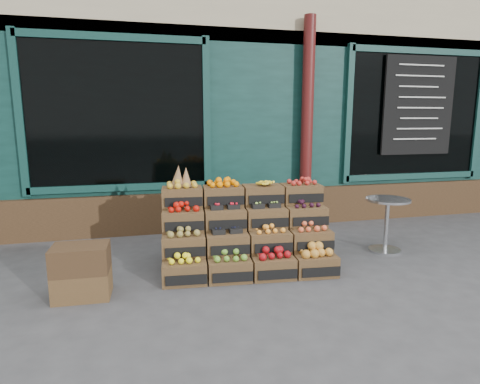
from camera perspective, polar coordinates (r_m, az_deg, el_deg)
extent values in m
plane|color=#404042|center=(4.35, 4.89, -12.62)|extent=(60.00, 60.00, 0.00)
cube|color=#0F342F|center=(9.11, -5.77, 14.83)|extent=(12.00, 6.00, 4.80)
cube|color=#0F342F|center=(6.18, -1.67, 8.59)|extent=(12.00, 0.12, 3.00)
cube|color=#3F2A19|center=(6.27, -1.47, -2.47)|extent=(12.00, 0.18, 0.60)
cube|color=black|center=(5.97, -16.97, 10.48)|extent=(2.40, 0.06, 2.00)
cube|color=black|center=(7.48, 23.58, 9.98)|extent=(2.40, 0.06, 2.00)
cylinder|color=#4E1212|center=(6.35, 9.51, 9.40)|extent=(0.18, 0.18, 3.20)
cube|color=black|center=(7.42, 24.05, 11.11)|extent=(1.30, 0.04, 1.60)
cube|color=brown|center=(4.33, -7.90, -11.19)|extent=(0.48, 0.36, 0.23)
cube|color=black|center=(4.18, -7.86, -12.33)|extent=(0.42, 0.05, 0.10)
cube|color=#FFF31B|center=(4.27, -7.95, -9.30)|extent=(0.39, 0.27, 0.07)
cube|color=brown|center=(4.36, -1.52, -10.94)|extent=(0.48, 0.36, 0.23)
cube|color=black|center=(4.21, -1.23, -12.06)|extent=(0.42, 0.05, 0.10)
cube|color=#669F2F|center=(4.30, -1.53, -9.04)|extent=(0.39, 0.27, 0.08)
cube|color=brown|center=(4.44, 4.69, -10.57)|extent=(0.48, 0.36, 0.23)
cube|color=black|center=(4.29, 5.21, -11.65)|extent=(0.42, 0.05, 0.10)
cube|color=maroon|center=(4.38, 4.72, -8.64)|extent=(0.39, 0.27, 0.09)
cube|color=brown|center=(4.56, 10.60, -10.11)|extent=(0.48, 0.36, 0.23)
cube|color=black|center=(4.42, 11.32, -11.13)|extent=(0.42, 0.05, 0.10)
cube|color=#C7842C|center=(4.51, 10.68, -8.11)|extent=(0.39, 0.27, 0.11)
cube|color=brown|center=(4.43, -8.01, -7.51)|extent=(0.48, 0.36, 0.23)
cube|color=black|center=(4.28, -7.97, -8.50)|extent=(0.42, 0.05, 0.10)
cube|color=olive|center=(4.39, -8.06, -5.61)|extent=(0.39, 0.27, 0.08)
cube|color=brown|center=(4.46, -1.85, -7.30)|extent=(0.48, 0.36, 0.23)
cube|color=black|center=(4.31, -1.57, -8.27)|extent=(0.42, 0.05, 0.10)
cube|color=black|center=(4.42, -1.85, -5.73)|extent=(0.39, 0.27, 0.03)
cube|color=brown|center=(4.54, 4.17, -7.01)|extent=(0.48, 0.36, 0.23)
cube|color=black|center=(4.39, 4.66, -7.95)|extent=(0.42, 0.05, 0.10)
cube|color=orange|center=(4.50, 4.20, -5.24)|extent=(0.39, 0.27, 0.06)
cube|color=brown|center=(4.66, 9.92, -6.66)|extent=(0.48, 0.36, 0.23)
cube|color=black|center=(4.52, 10.59, -7.55)|extent=(0.42, 0.05, 0.10)
cube|color=#EB5C34|center=(4.62, 9.98, -4.87)|extent=(0.39, 0.27, 0.07)
cube|color=brown|center=(4.55, -8.12, -4.03)|extent=(0.48, 0.36, 0.23)
cube|color=black|center=(4.40, -8.08, -4.86)|extent=(0.42, 0.05, 0.10)
cube|color=#B50F06|center=(4.52, -8.17, -2.14)|extent=(0.39, 0.27, 0.08)
cube|color=brown|center=(4.58, -2.15, -3.84)|extent=(0.48, 0.36, 0.23)
cube|color=black|center=(4.43, -1.90, -4.66)|extent=(0.42, 0.05, 0.10)
cube|color=red|center=(4.55, -2.16, -2.25)|extent=(0.39, 0.27, 0.03)
cube|color=brown|center=(4.66, 3.68, -3.62)|extent=(0.48, 0.36, 0.23)
cube|color=black|center=(4.50, 4.14, -4.42)|extent=(0.42, 0.05, 0.10)
cube|color=#A1D04C|center=(4.63, 3.70, -2.08)|extent=(0.39, 0.27, 0.03)
cube|color=brown|center=(4.78, 9.27, -3.37)|extent=(0.48, 0.36, 0.23)
cube|color=black|center=(4.63, 9.90, -4.13)|extent=(0.42, 0.05, 0.10)
cube|color=black|center=(4.75, 9.32, -1.69)|extent=(0.39, 0.27, 0.06)
cube|color=brown|center=(4.69, -8.21, -0.73)|extent=(0.48, 0.36, 0.23)
cube|color=black|center=(4.53, -8.19, -1.43)|extent=(0.42, 0.05, 0.10)
cube|color=gold|center=(4.67, -8.26, 1.12)|extent=(0.39, 0.27, 0.08)
cube|color=brown|center=(4.72, -2.43, -0.57)|extent=(0.48, 0.36, 0.23)
cube|color=black|center=(4.56, -2.20, -1.25)|extent=(0.42, 0.05, 0.10)
cube|color=orange|center=(4.69, -2.45, 1.29)|extent=(0.39, 0.27, 0.08)
cube|color=brown|center=(4.79, 3.22, -0.40)|extent=(0.48, 0.36, 0.23)
cube|color=black|center=(4.63, 3.65, -1.07)|extent=(0.42, 0.05, 0.10)
cube|color=yellow|center=(4.77, 3.24, 1.36)|extent=(0.39, 0.27, 0.07)
cube|color=brown|center=(4.91, 8.66, -0.24)|extent=(0.48, 0.36, 0.23)
cube|color=black|center=(4.76, 9.25, -0.89)|extent=(0.42, 0.05, 0.10)
cube|color=red|center=(4.89, 8.71, 1.47)|extent=(0.39, 0.27, 0.07)
cube|color=#3F2A19|center=(4.57, 1.18, -9.90)|extent=(1.90, 0.49, 0.23)
cube|color=#3F2A19|center=(4.71, 0.78, -7.78)|extent=(1.90, 0.49, 0.46)
cube|color=#3F2A19|center=(4.86, 0.41, -5.79)|extent=(1.90, 0.49, 0.69)
cone|color=olive|center=(4.65, -8.83, 2.23)|extent=(0.16, 0.16, 0.26)
cone|color=olive|center=(4.69, -7.69, 2.12)|extent=(0.14, 0.14, 0.23)
cube|color=brown|center=(4.24, -21.49, -12.11)|extent=(0.53, 0.38, 0.26)
cube|color=#3F2A19|center=(4.15, -21.73, -8.80)|extent=(0.53, 0.38, 0.26)
cylinder|color=silver|center=(5.59, 19.87, -7.76)|extent=(0.41, 0.41, 0.03)
cylinder|color=silver|center=(5.50, 20.08, -4.51)|extent=(0.06, 0.06, 0.66)
cylinder|color=silver|center=(5.43, 20.30, -1.03)|extent=(0.55, 0.55, 0.03)
imported|color=#1B6135|center=(6.52, -16.96, 3.49)|extent=(0.73, 0.51, 1.92)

